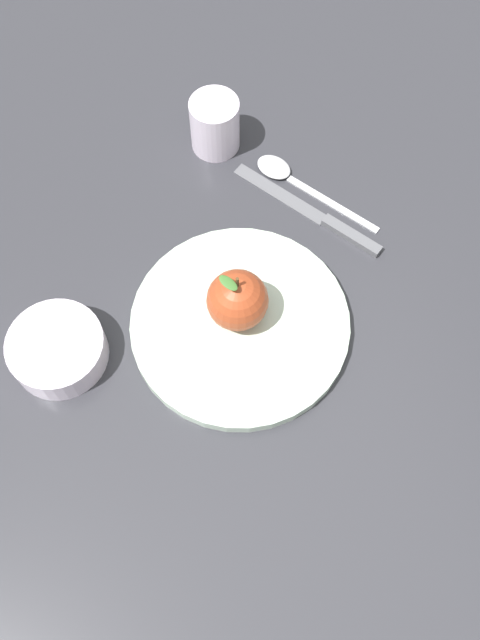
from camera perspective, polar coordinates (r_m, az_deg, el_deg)
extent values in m
plane|color=#2D2D33|center=(0.82, 1.08, 1.15)|extent=(2.40, 2.40, 0.00)
cylinder|color=#B2C6B2|center=(0.80, 0.00, -0.36)|extent=(0.26, 0.26, 0.02)
torus|color=#B2C6B2|center=(0.79, 0.00, -0.23)|extent=(0.26, 0.26, 0.01)
sphere|color=#9E3D1E|center=(0.76, -0.21, 1.68)|extent=(0.07, 0.07, 0.07)
cylinder|color=#4C3319|center=(0.72, -0.23, 3.16)|extent=(0.00, 0.00, 0.02)
ellipsoid|color=#386628|center=(0.72, -1.00, 3.15)|extent=(0.02, 0.03, 0.01)
cylinder|color=silver|center=(0.80, -15.07, -2.64)|extent=(0.11, 0.11, 0.04)
torus|color=silver|center=(0.78, -15.33, -2.22)|extent=(0.11, 0.11, 0.01)
cylinder|color=#AB9FAF|center=(0.79, -15.29, -2.28)|extent=(0.09, 0.09, 0.01)
cylinder|color=silver|center=(0.92, -2.13, 16.13)|extent=(0.07, 0.07, 0.08)
torus|color=silver|center=(0.90, -2.21, 17.61)|extent=(0.07, 0.07, 0.01)
cylinder|color=#958B99|center=(0.90, -2.21, 17.57)|extent=(0.05, 0.05, 0.01)
cube|color=#59595E|center=(0.90, 3.38, 10.60)|extent=(0.10, 0.12, 0.00)
cube|color=#59595E|center=(0.87, 9.38, 7.04)|extent=(0.06, 0.07, 0.01)
ellipsoid|color=silver|center=(0.92, 2.88, 12.75)|extent=(0.06, 0.06, 0.01)
cube|color=silver|center=(0.90, 7.80, 9.71)|extent=(0.09, 0.12, 0.01)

